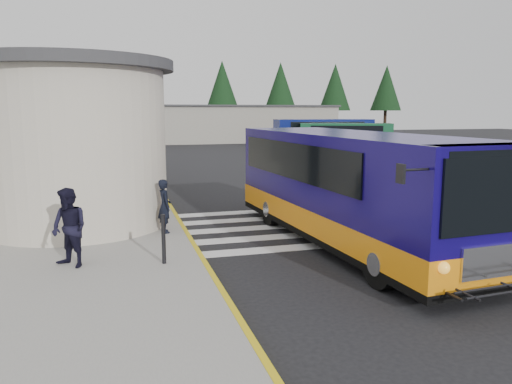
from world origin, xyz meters
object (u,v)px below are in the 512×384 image
object	(u,v)px
transit_bus	(352,192)
pedestrian_b	(69,228)
far_bus_a	(323,132)
pedestrian_a	(165,206)
bollard	(164,239)
far_bus_b	(345,135)

from	to	relation	value
transit_bus	pedestrian_b	bearing A→B (deg)	-179.30
transit_bus	far_bus_a	bearing A→B (deg)	63.93
pedestrian_a	pedestrian_b	size ratio (longest dim) A/B	0.86
transit_bus	bollard	size ratio (longest dim) A/B	9.49
transit_bus	far_bus_a	size ratio (longest dim) A/B	1.13
pedestrian_a	pedestrian_b	distance (m)	3.48
pedestrian_a	far_bus_a	size ratio (longest dim) A/B	0.16
transit_bus	far_bus_b	world-z (taller)	transit_bus
bollard	pedestrian_b	bearing A→B (deg)	171.12
pedestrian_b	far_bus_b	distance (m)	36.76
pedestrian_a	bollard	xyz separation A→B (m)	(-0.31, -2.92, -0.19)
transit_bus	far_bus_a	xyz separation A→B (m)	(13.11, 32.09, 0.14)
pedestrian_b	pedestrian_a	bearing A→B (deg)	93.94
pedestrian_b	far_bus_a	distance (m)	38.34
transit_bus	far_bus_b	bearing A→B (deg)	60.59
pedestrian_a	far_bus_a	bearing A→B (deg)	-40.52
pedestrian_a	far_bus_a	xyz separation A→B (m)	(17.81, 30.04, 0.65)
transit_bus	pedestrian_a	bearing A→B (deg)	152.52
pedestrian_a	pedestrian_b	bearing A→B (deg)	128.94
transit_bus	far_bus_b	xyz separation A→B (m)	(14.13, 29.53, -0.04)
pedestrian_a	far_bus_b	distance (m)	33.31
pedestrian_a	pedestrian_b	world-z (taller)	pedestrian_b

